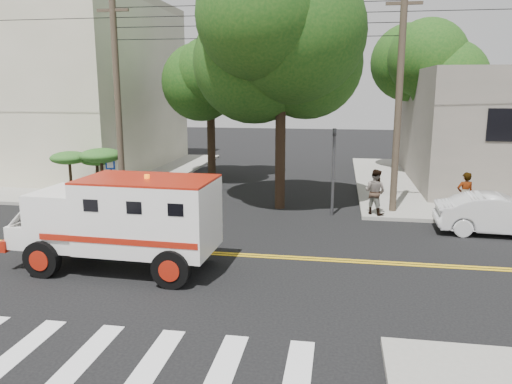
% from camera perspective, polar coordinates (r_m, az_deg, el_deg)
% --- Properties ---
extents(ground, '(100.00, 100.00, 0.00)m').
position_cam_1_polar(ground, '(16.19, -5.39, -6.98)').
color(ground, black).
rests_on(ground, ground).
extents(sidewalk_nw, '(17.00, 17.00, 0.15)m').
position_cam_1_polar(sidewalk_nw, '(33.67, -21.97, 2.22)').
color(sidewalk_nw, gray).
rests_on(sidewalk_nw, ground).
extents(building_left, '(16.00, 14.00, 10.00)m').
position_cam_1_polar(building_left, '(35.61, -24.14, 10.75)').
color(building_left, '#B6B295').
rests_on(building_left, sidewalk_nw).
extents(utility_pole_left, '(0.28, 0.28, 9.00)m').
position_cam_1_polar(utility_pole_left, '(22.92, -15.50, 9.65)').
color(utility_pole_left, '#382D23').
rests_on(utility_pole_left, ground).
extents(utility_pole_right, '(0.28, 0.28, 9.00)m').
position_cam_1_polar(utility_pole_right, '(21.12, 15.97, 9.48)').
color(utility_pole_right, '#382D23').
rests_on(utility_pole_right, ground).
extents(tree_main, '(6.08, 5.70, 9.85)m').
position_cam_1_polar(tree_main, '(21.19, 4.05, 17.21)').
color(tree_main, black).
rests_on(tree_main, ground).
extents(tree_left, '(4.48, 4.20, 7.70)m').
position_cam_1_polar(tree_left, '(27.41, -4.72, 12.90)').
color(tree_left, black).
rests_on(tree_left, ground).
extents(tree_right, '(4.80, 4.50, 8.20)m').
position_cam_1_polar(tree_right, '(30.95, 19.01, 12.87)').
color(tree_right, black).
rests_on(tree_right, ground).
extents(traffic_signal, '(0.15, 0.18, 3.60)m').
position_cam_1_polar(traffic_signal, '(20.61, 8.85, 3.38)').
color(traffic_signal, '#3F3F42').
rests_on(traffic_signal, ground).
extents(accessibility_sign, '(0.45, 0.10, 2.02)m').
position_cam_1_polar(accessibility_sign, '(23.63, -16.23, 2.02)').
color(accessibility_sign, '#3F3F42').
rests_on(accessibility_sign, ground).
extents(palm_planter, '(3.52, 2.63, 2.36)m').
position_cam_1_polar(palm_planter, '(24.54, -18.42, 2.90)').
color(palm_planter, '#1E3314').
rests_on(palm_planter, sidewalk_nw).
extents(armored_truck, '(6.08, 2.63, 2.73)m').
position_cam_1_polar(armored_truck, '(14.83, -14.89, -2.84)').
color(armored_truck, white).
rests_on(armored_truck, ground).
extents(parked_sedan, '(4.48, 1.72, 1.46)m').
position_cam_1_polar(parked_sedan, '(19.97, 26.09, -2.35)').
color(parked_sedan, silver).
rests_on(parked_sedan, ground).
extents(pedestrian_a, '(0.75, 0.58, 1.83)m').
position_cam_1_polar(pedestrian_a, '(21.29, 22.75, -0.32)').
color(pedestrian_a, gray).
rests_on(pedestrian_a, sidewalk_ne).
extents(pedestrian_b, '(1.13, 1.08, 1.85)m').
position_cam_1_polar(pedestrian_b, '(20.76, 13.44, 0.03)').
color(pedestrian_b, gray).
rests_on(pedestrian_b, sidewalk_ne).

